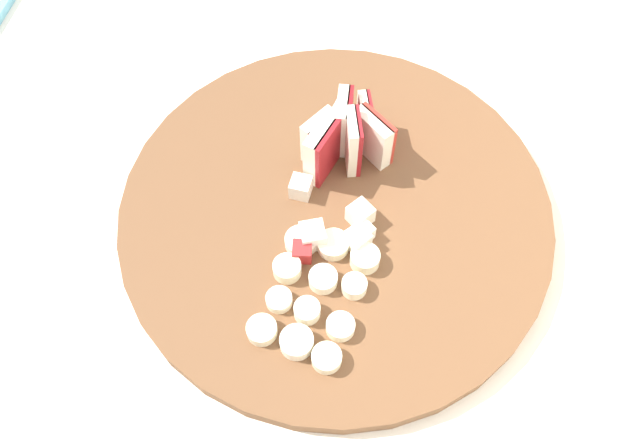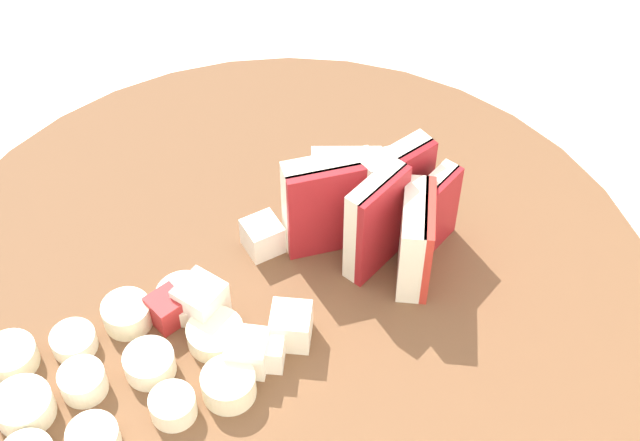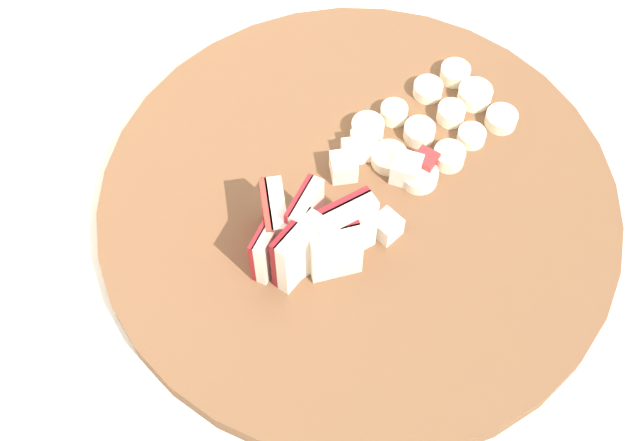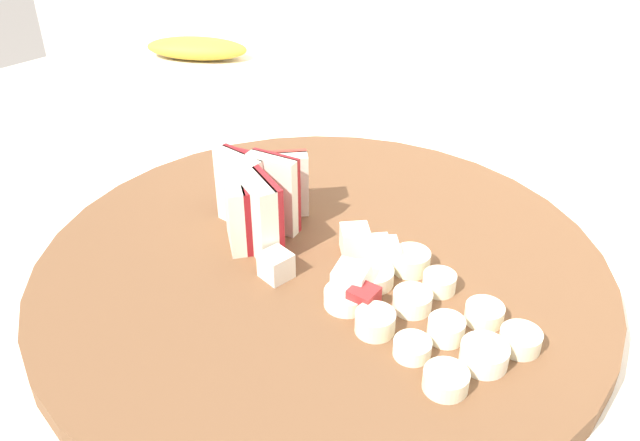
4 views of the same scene
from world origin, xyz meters
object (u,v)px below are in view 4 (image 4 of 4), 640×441
cutting_board (322,271)px  apple_wedge_fan (257,197)px  apple_dice_pile (350,264)px  banana_peel (197,48)px  banana_slice_rows (425,313)px

cutting_board → apple_wedge_fan: apple_wedge_fan is taller
apple_dice_pile → banana_peel: (-0.48, 0.24, -0.01)m
cutting_board → apple_wedge_fan: bearing=-177.2°
apple_wedge_fan → cutting_board: bearing=2.8°
cutting_board → apple_dice_pile: 0.03m
apple_dice_pile → banana_slice_rows: bearing=-2.9°
banana_peel → apple_dice_pile: bearing=-26.4°
banana_slice_rows → banana_peel: banana_slice_rows is taller
apple_dice_pile → banana_peel: 0.54m
apple_wedge_fan → banana_slice_rows: (0.16, 0.00, -0.02)m
banana_slice_rows → apple_wedge_fan: bearing=-179.8°
cutting_board → banana_slice_rows: bearing=-1.5°
cutting_board → banana_peel: 0.51m
apple_dice_pile → banana_slice_rows: apple_dice_pile is taller
apple_dice_pile → banana_peel: bearing=153.6°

